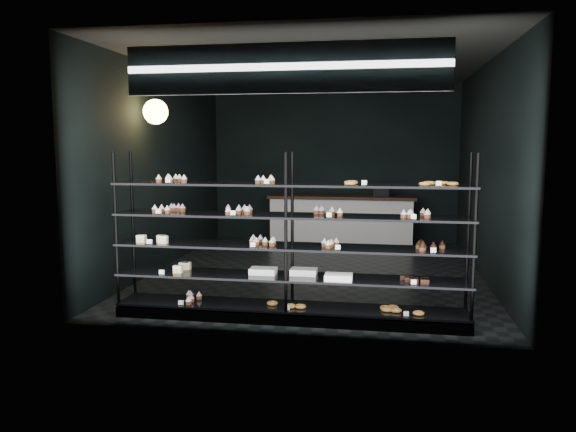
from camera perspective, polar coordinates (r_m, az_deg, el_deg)
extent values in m
cube|color=black|center=(8.87, 2.88, -5.65)|extent=(5.00, 6.00, 0.01)
cube|color=black|center=(8.73, 3.02, 15.22)|extent=(5.00, 6.00, 0.01)
cube|color=black|center=(11.64, 4.66, 5.36)|extent=(5.00, 0.01, 3.20)
cube|color=black|center=(5.69, -0.54, 3.32)|extent=(5.00, 0.01, 3.20)
cube|color=black|center=(9.28, -12.62, 4.71)|extent=(0.01, 6.00, 3.20)
cube|color=black|center=(8.73, 19.53, 4.31)|extent=(0.01, 6.00, 3.20)
cube|color=black|center=(6.52, 0.12, -9.96)|extent=(4.00, 0.50, 0.12)
cylinder|color=black|center=(6.71, -17.05, -1.68)|extent=(0.04, 0.04, 1.85)
cylinder|color=black|center=(7.10, -15.47, -1.13)|extent=(0.04, 0.04, 1.85)
cylinder|color=black|center=(6.09, -0.22, -2.24)|extent=(0.04, 0.04, 1.85)
cylinder|color=black|center=(6.52, 0.43, -1.60)|extent=(0.04, 0.04, 1.85)
cylinder|color=black|center=(6.08, 18.42, -2.64)|extent=(0.04, 0.04, 1.85)
cylinder|color=black|center=(6.51, 17.84, -1.98)|extent=(0.04, 0.04, 1.85)
cube|color=black|center=(6.49, 0.12, -9.21)|extent=(4.00, 0.50, 0.03)
cube|color=black|center=(6.40, 0.12, -6.20)|extent=(4.00, 0.50, 0.02)
cube|color=black|center=(6.33, 0.12, -3.12)|extent=(4.00, 0.50, 0.02)
cube|color=black|center=(6.27, 0.12, 0.03)|extent=(4.00, 0.50, 0.02)
cube|color=black|center=(6.24, 0.12, 3.22)|extent=(4.00, 0.50, 0.02)
cube|color=white|center=(6.42, -12.13, 3.51)|extent=(0.06, 0.04, 0.06)
cube|color=white|center=(6.11, -2.62, 3.47)|extent=(0.06, 0.04, 0.06)
cube|color=white|center=(5.98, 7.47, 3.33)|extent=(0.05, 0.04, 0.06)
cube|color=white|center=(6.00, 15.43, 3.15)|extent=(0.06, 0.04, 0.06)
cube|color=white|center=(6.49, -12.84, 0.42)|extent=(0.06, 0.04, 0.06)
cube|color=white|center=(6.22, -5.63, 0.28)|extent=(0.05, 0.04, 0.06)
cube|color=white|center=(6.03, 3.93, 0.08)|extent=(0.06, 0.04, 0.06)
cube|color=white|center=(6.02, 13.03, -0.12)|extent=(0.06, 0.04, 0.06)
cube|color=white|center=(6.59, -13.79, -2.58)|extent=(0.06, 0.04, 0.06)
cube|color=white|center=(6.21, -3.35, -2.97)|extent=(0.06, 0.04, 0.06)
cube|color=white|center=(6.08, 5.21, -3.23)|extent=(0.05, 0.04, 0.06)
cube|color=white|center=(6.08, 14.28, -3.42)|extent=(0.06, 0.04, 0.06)
cube|color=white|center=(6.59, -12.30, -5.63)|extent=(0.06, 0.04, 0.06)
cube|color=white|center=(6.14, 12.48, -6.59)|extent=(0.06, 0.04, 0.06)
cube|color=white|center=(6.61, -10.61, -8.68)|extent=(0.06, 0.04, 0.06)
cube|color=white|center=(6.31, 0.01, -9.35)|extent=(0.05, 0.04, 0.06)
cube|color=white|center=(6.23, 11.81, -9.71)|extent=(0.06, 0.04, 0.06)
cube|color=#0D1C42|center=(5.80, -0.41, 14.78)|extent=(3.20, 0.04, 0.45)
cube|color=white|center=(5.78, -0.45, 14.80)|extent=(3.30, 0.02, 0.50)
cylinder|color=black|center=(8.34, -13.40, 13.37)|extent=(0.01, 0.01, 0.56)
sphere|color=#EEAD53|center=(8.30, -13.30, 10.27)|extent=(0.35, 0.35, 0.35)
cube|color=silver|center=(11.22, 5.42, -0.56)|extent=(2.78, 0.60, 0.92)
cube|color=black|center=(11.17, 5.45, 1.93)|extent=(2.89, 0.65, 0.06)
cube|color=black|center=(11.12, 9.46, 2.64)|extent=(0.30, 0.30, 0.25)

